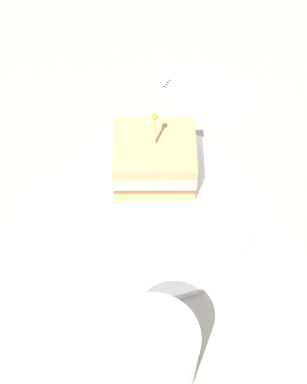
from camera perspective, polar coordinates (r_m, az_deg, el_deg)
ground_plane at (r=62.24cm, az=-0.00°, el=-2.26°), size 119.87×119.87×2.00cm
plate at (r=60.94cm, az=-0.00°, el=-1.43°), size 24.12×24.12×1.15cm
sandwich_half_center at (r=60.72cm, az=0.12°, el=3.56°), size 12.44×12.45×10.30cm
drink_glass at (r=49.11cm, az=0.00°, el=-17.70°), size 7.92×7.92×9.09cm
napkin at (r=74.92cm, az=6.60°, el=10.96°), size 11.11×11.91×0.15cm
fork at (r=74.69cm, az=3.46°, el=11.19°), size 4.62×11.40×0.35cm
knife at (r=76.57cm, az=4.54°, el=12.39°), size 5.96×11.54×0.35cm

